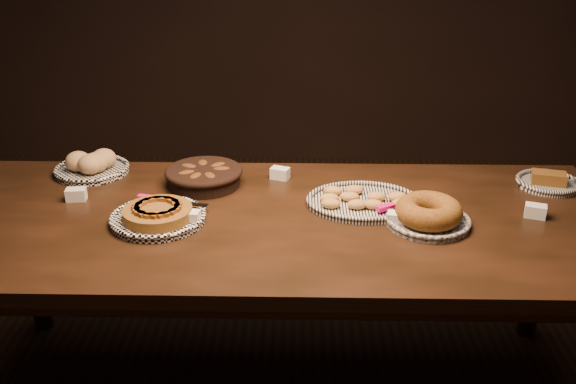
{
  "coord_description": "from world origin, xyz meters",
  "views": [
    {
      "loc": [
        0.07,
        -1.99,
        1.74
      ],
      "look_at": [
        0.03,
        0.05,
        0.82
      ],
      "focal_mm": 40.0,
      "sensor_mm": 36.0,
      "label": 1
    }
  ],
  "objects_px": {
    "madeleine_platter": "(363,201)",
    "bundt_cake_plate": "(428,214)",
    "apple_tart_plate": "(158,215)",
    "buffet_table": "(280,235)"
  },
  "relations": [
    {
      "from": "madeleine_platter",
      "to": "bundt_cake_plate",
      "type": "xyz_separation_m",
      "value": [
        0.21,
        -0.15,
        0.02
      ]
    },
    {
      "from": "apple_tart_plate",
      "to": "madeleine_platter",
      "type": "distance_m",
      "value": 0.72
    },
    {
      "from": "apple_tart_plate",
      "to": "bundt_cake_plate",
      "type": "distance_m",
      "value": 0.91
    },
    {
      "from": "madeleine_platter",
      "to": "buffet_table",
      "type": "bearing_deg",
      "value": -175.79
    },
    {
      "from": "buffet_table",
      "to": "madeleine_platter",
      "type": "distance_m",
      "value": 0.32
    },
    {
      "from": "madeleine_platter",
      "to": "bundt_cake_plate",
      "type": "relative_size",
      "value": 1.17
    },
    {
      "from": "bundt_cake_plate",
      "to": "madeleine_platter",
      "type": "bearing_deg",
      "value": 155.69
    },
    {
      "from": "apple_tart_plate",
      "to": "bundt_cake_plate",
      "type": "relative_size",
      "value": 0.95
    },
    {
      "from": "buffet_table",
      "to": "apple_tart_plate",
      "type": "relative_size",
      "value": 7.35
    },
    {
      "from": "buffet_table",
      "to": "apple_tart_plate",
      "type": "bearing_deg",
      "value": -173.38
    }
  ]
}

